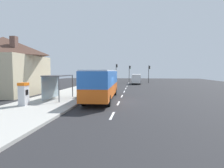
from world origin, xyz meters
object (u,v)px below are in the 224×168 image
(bus, at_px, (102,83))
(traffic_light_far_side, at_px, (116,70))
(white_van, at_px, (136,78))
(sedan_near, at_px, (136,79))
(traffic_light_near_side, at_px, (149,71))
(recycling_bin_orange, at_px, (80,93))
(ticket_machine, at_px, (24,94))
(recycling_bin_green, at_px, (82,92))
(traffic_light_median, at_px, (130,71))
(bus_shelter, at_px, (55,81))
(house_behind_platform, at_px, (4,65))

(bus, xyz_separation_m, traffic_light_far_side, (-1.39, 30.01, 1.48))
(bus, distance_m, white_van, 24.98)
(sedan_near, height_order, traffic_light_near_side, traffic_light_near_side)
(recycling_bin_orange, bearing_deg, ticket_machine, -123.45)
(white_van, relative_size, recycling_bin_green, 5.54)
(white_van, distance_m, traffic_light_median, 6.63)
(bus, relative_size, white_van, 2.10)
(sedan_near, xyz_separation_m, traffic_light_near_side, (3.20, -6.14, 2.26))
(bus, xyz_separation_m, bus_shelter, (-4.70, -1.33, 0.25))
(recycling_bin_orange, height_order, traffic_light_near_side, traffic_light_near_side)
(ticket_machine, relative_size, bus_shelter, 0.48)
(recycling_bin_green, relative_size, traffic_light_near_side, 0.21)
(traffic_light_median, relative_size, house_behind_platform, 0.49)
(traffic_light_near_side, bearing_deg, bus_shelter, -111.32)
(white_van, height_order, traffic_light_far_side, traffic_light_far_side)
(recycling_bin_orange, bearing_deg, house_behind_platform, 166.13)
(ticket_machine, distance_m, traffic_light_median, 36.83)
(sedan_near, relative_size, traffic_light_near_side, 0.99)
(white_van, xyz_separation_m, traffic_light_median, (-1.80, 6.15, 1.72))
(traffic_light_near_side, relative_size, traffic_light_median, 0.99)
(traffic_light_near_side, xyz_separation_m, traffic_light_far_side, (-8.61, 0.80, 0.27))
(ticket_machine, bearing_deg, bus_shelter, 72.48)
(recycling_bin_green, distance_m, traffic_light_far_side, 29.40)
(house_behind_platform, bearing_deg, ticket_machine, -45.80)
(traffic_light_near_side, height_order, house_behind_platform, house_behind_platform)
(recycling_bin_green, bearing_deg, sedan_near, 79.36)
(bus_shelter, bearing_deg, traffic_light_near_side, 68.68)
(white_van, bearing_deg, traffic_light_near_side, 53.99)
(traffic_light_near_side, bearing_deg, house_behind_platform, -128.16)
(recycling_bin_green, xyz_separation_m, traffic_light_far_side, (1.10, 29.26, 2.67))
(bus_shelter, bearing_deg, house_behind_platform, 155.05)
(recycling_bin_green, height_order, traffic_light_near_side, traffic_light_near_side)
(bus, bearing_deg, traffic_light_median, 86.07)
(recycling_bin_green, bearing_deg, white_van, 75.01)
(ticket_machine, xyz_separation_m, recycling_bin_orange, (3.40, 5.15, -0.52))
(traffic_light_median, height_order, house_behind_platform, house_behind_platform)
(sedan_near, distance_m, recycling_bin_orange, 35.89)
(bus, distance_m, traffic_light_median, 30.91)
(sedan_near, distance_m, traffic_light_far_side, 8.01)
(ticket_machine, distance_m, recycling_bin_green, 6.78)
(ticket_machine, bearing_deg, white_van, 71.77)
(bus, bearing_deg, recycling_bin_green, 163.08)
(traffic_light_median, height_order, bus_shelter, traffic_light_median)
(sedan_near, relative_size, house_behind_platform, 0.48)
(bus_shelter, bearing_deg, traffic_light_median, 78.02)
(sedan_near, bearing_deg, recycling_bin_orange, -100.44)
(traffic_light_median, distance_m, bus_shelter, 32.87)
(white_van, bearing_deg, recycling_bin_orange, -104.58)
(ticket_machine, xyz_separation_m, recycling_bin_green, (3.40, 5.85, -0.52))
(white_van, xyz_separation_m, house_behind_platform, (-17.46, -21.88, 2.52))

